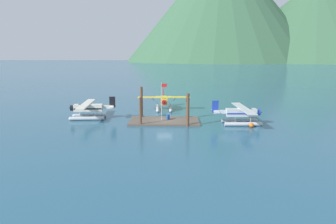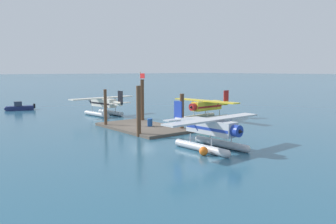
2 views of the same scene
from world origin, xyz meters
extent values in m
plane|color=#285670|center=(0.00, 0.00, 0.00)|extent=(1200.00, 1200.00, 0.00)
cube|color=brown|center=(0.00, 0.00, 0.15)|extent=(11.40, 6.23, 0.30)
cylinder|color=brown|center=(-3.60, -2.80, 2.24)|extent=(0.36, 0.36, 4.48)
cylinder|color=brown|center=(3.74, -3.01, 2.58)|extent=(0.46, 0.46, 5.16)
cylinder|color=brown|center=(-4.08, 2.77, 2.76)|extent=(0.47, 0.47, 5.53)
cylinder|color=brown|center=(3.89, 2.61, 2.06)|extent=(0.47, 0.47, 4.13)
cylinder|color=silver|center=(-0.47, 0.04, 3.36)|extent=(0.08, 0.08, 6.11)
cube|color=red|center=(-0.02, 0.04, 6.06)|extent=(0.90, 0.03, 0.56)
sphere|color=gold|center=(-0.47, 0.04, 6.46)|extent=(0.10, 0.10, 0.10)
cylinder|color=#1E4C99|center=(0.59, 0.62, 0.74)|extent=(0.58, 0.58, 0.88)
torus|color=#1E4C99|center=(0.59, 0.62, 0.74)|extent=(0.62, 0.62, 0.04)
sphere|color=orange|center=(13.47, -3.41, 0.36)|extent=(0.71, 0.71, 0.71)
cylinder|color=#B7BABF|center=(-13.12, 0.86, 0.32)|extent=(5.64, 1.19, 0.64)
sphere|color=#B7BABF|center=(-15.91, 0.58, 0.32)|extent=(0.64, 0.64, 0.64)
cylinder|color=#B7BABF|center=(-13.37, 3.35, 0.32)|extent=(5.64, 1.19, 0.64)
sphere|color=#B7BABF|center=(-16.15, 3.07, 0.32)|extent=(0.64, 0.64, 0.64)
cylinder|color=#B7BABF|center=(-14.31, 0.74, 0.99)|extent=(0.10, 0.10, 0.70)
cylinder|color=#B7BABF|center=(-11.93, 0.98, 0.99)|extent=(0.10, 0.10, 0.70)
cylinder|color=#B7BABF|center=(-14.56, 3.23, 0.99)|extent=(0.10, 0.10, 0.70)
cylinder|color=#B7BABF|center=(-12.17, 3.47, 0.99)|extent=(0.10, 0.10, 0.70)
cube|color=silver|center=(-13.24, 2.10, 1.94)|extent=(4.90, 1.71, 1.20)
cube|color=black|center=(-13.24, 2.10, 1.84)|extent=(4.81, 1.72, 0.24)
cube|color=#283347|center=(-14.32, 1.99, 2.27)|extent=(1.20, 1.16, 0.56)
cube|color=silver|center=(-13.54, 2.07, 2.61)|extent=(2.43, 10.49, 0.14)
cylinder|color=black|center=(-13.32, -0.12, 2.27)|extent=(0.14, 0.63, 0.84)
cylinder|color=black|center=(-13.76, 4.26, 2.27)|extent=(0.14, 0.63, 0.84)
cylinder|color=black|center=(-15.93, 1.83, 1.94)|extent=(0.69, 1.01, 0.96)
cone|color=black|center=(-16.38, 1.79, 1.94)|extent=(0.38, 0.39, 0.36)
cube|color=silver|center=(-10.01, 2.43, 2.04)|extent=(2.23, 0.66, 0.56)
cube|color=black|center=(-9.11, 2.52, 2.89)|extent=(1.01, 0.22, 1.90)
cube|color=silver|center=(-9.21, 2.51, 2.14)|extent=(1.11, 3.26, 0.10)
cylinder|color=#B7BABF|center=(12.22, -0.12, 0.32)|extent=(5.62, 0.85, 0.64)
sphere|color=#B7BABF|center=(15.02, -0.02, 0.32)|extent=(0.64, 0.64, 0.64)
cylinder|color=#B7BABF|center=(12.32, -2.62, 0.32)|extent=(5.62, 0.85, 0.64)
sphere|color=#B7BABF|center=(15.12, -2.52, 0.32)|extent=(0.64, 0.64, 0.64)
cylinder|color=#B7BABF|center=(13.42, -0.08, 0.99)|extent=(0.10, 0.10, 0.70)
cylinder|color=#B7BABF|center=(11.02, -0.17, 0.99)|extent=(0.10, 0.10, 0.70)
cylinder|color=#B7BABF|center=(13.52, -2.58, 0.99)|extent=(0.10, 0.10, 0.70)
cylinder|color=#B7BABF|center=(11.12, -2.67, 0.99)|extent=(0.10, 0.10, 0.70)
cube|color=silver|center=(12.27, -1.37, 1.94)|extent=(4.84, 1.42, 1.20)
cube|color=#1E389E|center=(12.27, -1.37, 1.84)|extent=(4.75, 1.44, 0.24)
cube|color=#283347|center=(13.35, -1.33, 2.27)|extent=(1.14, 1.10, 0.56)
cube|color=silver|center=(12.57, -1.36, 2.61)|extent=(1.79, 10.45, 0.14)
cylinder|color=#1E389E|center=(12.49, 0.84, 2.27)|extent=(0.10, 0.62, 0.84)
cylinder|color=#1E389E|center=(12.65, -3.56, 2.27)|extent=(0.10, 0.62, 0.84)
cylinder|color=#1E389E|center=(14.97, -1.27, 1.94)|extent=(0.64, 0.98, 0.96)
cone|color=black|center=(15.42, -1.25, 1.94)|extent=(0.36, 0.37, 0.36)
cube|color=silver|center=(9.02, -1.50, 2.04)|extent=(2.22, 0.52, 0.56)
cube|color=#1E389E|center=(8.12, -1.53, 2.89)|extent=(1.00, 0.16, 1.90)
cube|color=silver|center=(8.22, -1.53, 2.14)|extent=(0.92, 3.23, 0.10)
cylinder|color=#B7BABF|center=(0.74, 10.94, 0.32)|extent=(0.99, 5.63, 0.64)
sphere|color=#B7BABF|center=(0.91, 8.15, 0.32)|extent=(0.64, 0.64, 0.64)
cylinder|color=#B7BABF|center=(-1.76, 10.78, 0.32)|extent=(0.99, 5.63, 0.64)
sphere|color=#B7BABF|center=(-1.58, 7.99, 0.32)|extent=(0.64, 0.64, 0.64)
cylinder|color=#B7BABF|center=(0.81, 9.74, 0.99)|extent=(0.10, 0.10, 0.70)
cylinder|color=#B7BABF|center=(0.66, 12.14, 0.99)|extent=(0.10, 0.10, 0.70)
cylinder|color=#B7BABF|center=(-1.68, 9.59, 0.99)|extent=(0.10, 0.10, 0.70)
cylinder|color=#B7BABF|center=(-1.84, 11.98, 0.99)|extent=(0.10, 0.10, 0.70)
cube|color=yellow|center=(-0.51, 10.86, 1.94)|extent=(1.54, 4.87, 1.20)
cube|color=#B21E1E|center=(-0.51, 10.86, 1.84)|extent=(1.55, 4.77, 0.24)
cube|color=#283347|center=(-0.44, 9.79, 2.27)|extent=(1.12, 1.16, 0.56)
cube|color=yellow|center=(-0.49, 10.56, 2.61)|extent=(10.47, 2.05, 0.14)
cylinder|color=#B21E1E|center=(1.70, 10.70, 2.27)|extent=(0.63, 0.12, 0.84)
cylinder|color=#B21E1E|center=(-2.69, 10.42, 2.27)|extent=(0.63, 0.12, 0.84)
cylinder|color=#B21E1E|center=(-0.34, 8.17, 1.94)|extent=(1.00, 0.66, 0.96)
cone|color=black|center=(-0.31, 7.72, 1.94)|extent=(0.38, 0.37, 0.36)
cube|color=yellow|center=(-0.72, 14.11, 2.04)|extent=(0.58, 2.22, 0.56)
cube|color=#B21E1E|center=(-0.77, 15.00, 2.89)|extent=(0.18, 1.01, 1.90)
cube|color=yellow|center=(-0.77, 14.90, 2.14)|extent=(3.24, 1.00, 0.10)
cube|color=navy|center=(-28.28, -5.65, 0.35)|extent=(2.21, 4.40, 0.70)
sphere|color=navy|center=(-28.65, -7.71, 0.35)|extent=(0.70, 0.70, 0.70)
cube|color=#283347|center=(-28.33, -5.94, 1.10)|extent=(1.29, 1.37, 0.80)
cube|color=black|center=(-27.88, -3.40, 0.60)|extent=(0.41, 0.38, 0.80)
camera|label=1|loc=(1.81, -46.71, 10.87)|focal=30.95mm
camera|label=2|loc=(32.57, -22.24, 6.69)|focal=36.98mm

